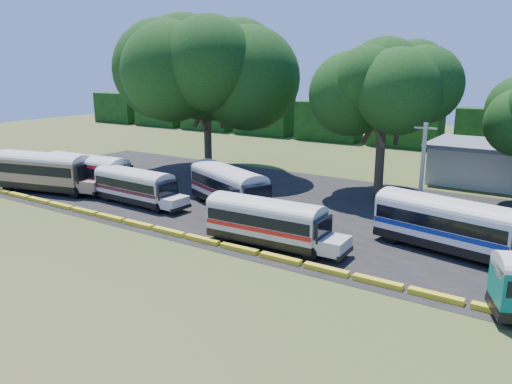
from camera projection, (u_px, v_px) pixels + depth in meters
The scene contains 13 objects.
ground at pixel (175, 242), 32.86m from camera, with size 160.00×160.00×0.00m, color #34521B.
asphalt_strip at pixel (281, 204), 42.01m from camera, with size 64.00×24.00×0.02m, color black.
curb at pixel (185, 236), 33.63m from camera, with size 53.70×0.45×0.30m.
treeline_backdrop at pixel (405, 126), 70.87m from camera, with size 130.00×4.00×6.00m.
bus_beige at pixel (45, 169), 45.61m from camera, with size 11.49×5.29×3.67m.
bus_red at pixel (89, 171), 45.74m from camera, with size 10.59×3.47×3.42m.
bus_cream_west at pixel (136, 185), 41.49m from camera, with size 9.20×2.57×3.00m.
bus_cream_east at pixel (230, 185), 40.31m from camera, with size 10.52×6.52×3.41m.
bus_white_red at pixel (268, 220), 31.76m from camera, with size 9.51×2.71×3.10m.
bus_white_blue at pixel (449, 222), 30.66m from camera, with size 10.71×4.46×3.42m.
tree_west at pixel (206, 69), 51.27m from camera, with size 14.45×14.45×16.27m.
tree_center at pixel (385, 80), 42.14m from camera, with size 9.60×9.60×13.72m.
utility_pole at pixel (422, 172), 36.23m from camera, with size 1.60×0.30×7.34m.
Camera 1 is at (21.67, -22.89, 11.20)m, focal length 35.00 mm.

